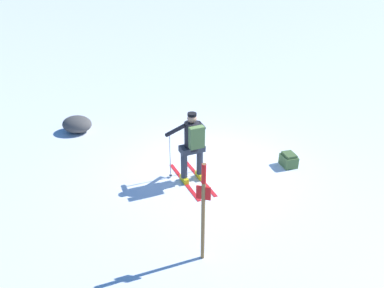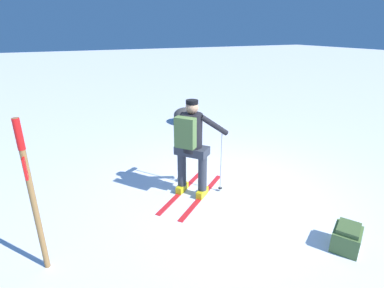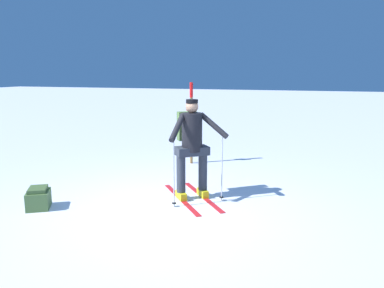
% 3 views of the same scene
% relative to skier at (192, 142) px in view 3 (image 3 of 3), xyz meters
% --- Properties ---
extents(ground_plane, '(80.00, 80.00, 0.00)m').
position_rel_skier_xyz_m(ground_plane, '(-0.19, -0.61, -0.97)').
color(ground_plane, white).
extents(skier, '(1.43, 1.61, 1.69)m').
position_rel_skier_xyz_m(skier, '(0.00, 0.00, 0.00)').
color(skier, red).
rests_on(skier, ground_plane).
extents(dropped_backpack, '(0.49, 0.52, 0.34)m').
position_rel_skier_xyz_m(dropped_backpack, '(-2.14, -1.25, -0.81)').
color(dropped_backpack, '#4C6B38').
rests_on(dropped_backpack, ground_plane).
extents(trail_marker, '(0.24, 0.08, 1.90)m').
position_rel_skier_xyz_m(trail_marker, '(-0.79, 2.34, 0.16)').
color(trail_marker, olive).
rests_on(trail_marker, ground_plane).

